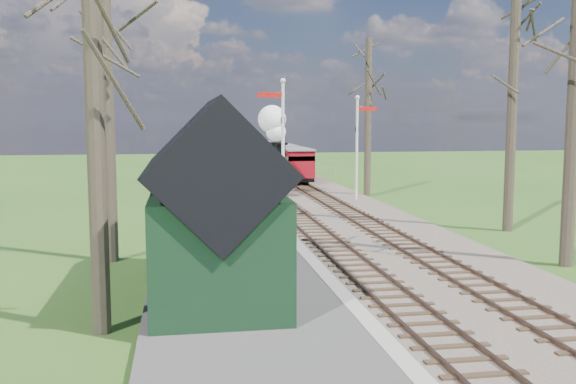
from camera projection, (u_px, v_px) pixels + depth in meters
name	position (u px, v px, depth m)	size (l,w,h in m)	color
ground	(444.00, 347.00, 12.72)	(140.00, 140.00, 0.00)	#32591B
distant_hills	(238.00, 289.00, 77.90)	(114.40, 48.00, 22.02)	#385B23
ballast_bed	(302.00, 201.00, 34.48)	(8.00, 60.00, 0.10)	brown
track_near	(278.00, 201.00, 34.26)	(1.60, 60.00, 0.15)	brown
track_far	(326.00, 200.00, 34.69)	(1.60, 60.00, 0.15)	brown
platform	(222.00, 228.00, 25.85)	(5.00, 44.00, 0.20)	#474442
coping_strip	(279.00, 226.00, 26.23)	(0.40, 44.00, 0.21)	#B2AD9E
station_shed	(215.00, 210.00, 15.67)	(3.25, 6.30, 4.78)	black
semaphore_near	(281.00, 139.00, 27.85)	(1.22, 0.24, 6.22)	silver
semaphore_far	(358.00, 139.00, 34.60)	(1.22, 0.24, 5.72)	silver
bare_trees	(367.00, 98.00, 22.23)	(15.51, 22.39, 12.00)	#382D23
fence_line	(254.00, 171.00, 47.98)	(12.60, 0.08, 1.00)	slate
locomotive	(270.00, 156.00, 37.21)	(2.00, 4.68, 5.01)	black
coach	(258.00, 160.00, 43.23)	(2.34, 8.02, 2.46)	black
red_carriage_a	(296.00, 164.00, 43.57)	(1.86, 4.61, 1.96)	black
red_carriage_b	(283.00, 159.00, 48.96)	(1.86, 4.61, 1.96)	black
sign_board	(268.00, 259.00, 17.29)	(0.10, 0.73, 1.07)	#0D3F20
bench	(260.00, 273.00, 16.56)	(0.36, 1.25, 0.71)	#49311A
person	(268.00, 264.00, 15.82)	(0.53, 0.35, 1.46)	#191F2E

